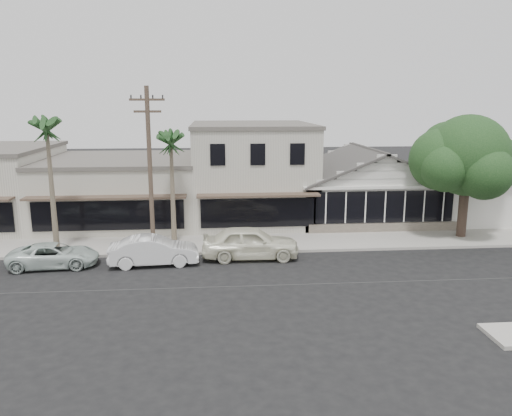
{
  "coord_description": "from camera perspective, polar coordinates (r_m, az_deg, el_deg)",
  "views": [
    {
      "loc": [
        -5.6,
        -21.33,
        8.19
      ],
      "look_at": [
        -3.31,
        6.0,
        2.34
      ],
      "focal_mm": 35.0,
      "sensor_mm": 36.0,
      "label": 1
    }
  ],
  "objects": [
    {
      "name": "corner_shop",
      "position": [
        35.86,
        12.49,
        2.82
      ],
      "size": [
        10.4,
        8.6,
        5.1
      ],
      "color": "silver",
      "rests_on": "ground"
    },
    {
      "name": "car_1",
      "position": [
        26.08,
        -11.6,
        -4.8
      ],
      "size": [
        4.62,
        1.91,
        1.49
      ],
      "primitive_type": "imported",
      "rotation": [
        0.0,
        0.0,
        1.65
      ],
      "color": "white",
      "rests_on": "ground"
    },
    {
      "name": "ground",
      "position": [
        23.52,
        9.41,
        -8.5
      ],
      "size": [
        140.0,
        140.0,
        0.0
      ],
      "primitive_type": "plane",
      "color": "black",
      "rests_on": "ground"
    },
    {
      "name": "row_building_near",
      "position": [
        35.27,
        -0.51,
        4.0
      ],
      "size": [
        8.0,
        10.0,
        6.5
      ],
      "primitive_type": "cube",
      "color": "beige",
      "rests_on": "ground"
    },
    {
      "name": "palm_mid",
      "position": [
        28.38,
        -22.8,
        8.18
      ],
      "size": [
        2.28,
        2.28,
        7.82
      ],
      "color": "#726651",
      "rests_on": "ground"
    },
    {
      "name": "sidewalk_north",
      "position": [
        29.33,
        -9.31,
        -4.18
      ],
      "size": [
        90.0,
        3.5,
        0.15
      ],
      "primitive_type": "cube",
      "color": "#9E9991",
      "rests_on": "ground"
    },
    {
      "name": "palm_east",
      "position": [
        28.31,
        -9.71,
        7.36
      ],
      "size": [
        2.77,
        2.77,
        6.96
      ],
      "color": "#726651",
      "rests_on": "ground"
    },
    {
      "name": "car_0",
      "position": [
        26.54,
        -0.65,
        -3.96
      ],
      "size": [
        5.17,
        2.16,
        1.75
      ],
      "primitive_type": "imported",
      "rotation": [
        0.0,
        0.0,
        1.55
      ],
      "color": "silver",
      "rests_on": "ground"
    },
    {
      "name": "side_cottage",
      "position": [
        38.42,
        24.61,
        0.92
      ],
      "size": [
        6.0,
        6.0,
        3.0
      ],
      "primitive_type": "cube",
      "color": "silver",
      "rests_on": "ground"
    },
    {
      "name": "car_2",
      "position": [
        27.25,
        -22.1,
        -5.03
      ],
      "size": [
        4.49,
        2.31,
        1.21
      ],
      "primitive_type": "imported",
      "rotation": [
        0.0,
        0.0,
        1.64
      ],
      "color": "silver",
      "rests_on": "ground"
    },
    {
      "name": "row_building_midnear",
      "position": [
        35.93,
        -14.98,
        1.88
      ],
      "size": [
        10.0,
        10.0,
        4.2
      ],
      "primitive_type": "cube",
      "color": "beige",
      "rests_on": "ground"
    },
    {
      "name": "utility_pole",
      "position": [
        26.96,
        -12.02,
        4.54
      ],
      "size": [
        1.8,
        0.24,
        9.0
      ],
      "color": "brown",
      "rests_on": "ground"
    },
    {
      "name": "shade_tree",
      "position": [
        32.36,
        22.75,
        5.34
      ],
      "size": [
        6.76,
        6.11,
        7.5
      ],
      "rotation": [
        0.0,
        0.0,
        -0.24
      ],
      "color": "#443529",
      "rests_on": "ground"
    }
  ]
}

